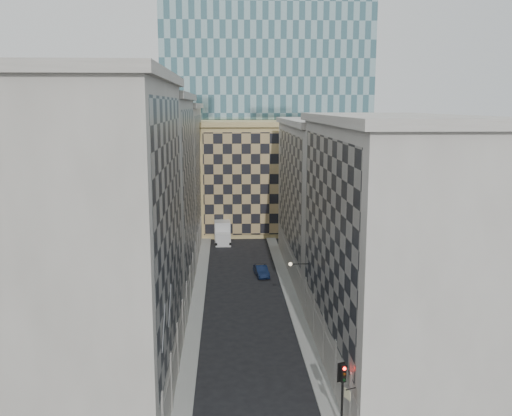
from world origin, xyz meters
name	(u,v)px	position (x,y,z in m)	size (l,w,h in m)	color
sidewalk_west	(197,305)	(-5.25, 30.00, 0.07)	(1.50, 100.00, 0.15)	#999994
sidewalk_east	(293,303)	(5.25, 30.00, 0.07)	(1.50, 100.00, 0.15)	#999994
bldg_left_a	(103,241)	(-10.88, 11.00, 11.82)	(10.80, 22.80, 23.70)	#9E988E
bldg_left_b	(145,199)	(-10.88, 33.00, 11.32)	(10.80, 22.80, 22.70)	#9B9990
bldg_left_c	(166,178)	(-10.88, 55.00, 10.83)	(10.80, 22.80, 21.70)	#9E988E
bldg_right_a	(385,244)	(10.88, 15.00, 10.32)	(10.80, 26.80, 20.70)	#ABA59D
bldg_right_b	(327,197)	(10.89, 42.00, 9.85)	(10.80, 28.80, 19.70)	#ABA59D
tan_block	(249,176)	(2.00, 67.90, 9.44)	(16.80, 14.80, 18.80)	tan
church_tower	(235,76)	(0.00, 82.00, 26.95)	(7.20, 7.20, 51.50)	#2A2421
flagpoles_left	(167,316)	(-5.90, 6.00, 8.00)	(0.10, 6.33, 2.33)	gray
bracket_lamp	(292,264)	(4.38, 24.00, 6.20)	(1.98, 0.36, 0.36)	black
traffic_light	(343,382)	(5.53, 5.08, 3.51)	(0.58, 0.58, 4.69)	black
box_truck	(222,233)	(-2.62, 58.90, 1.44)	(2.70, 6.14, 3.32)	silver
dark_car	(261,271)	(2.41, 40.31, 0.68)	(1.45, 4.15, 1.37)	#0E1A36
shop_sign	(348,394)	(5.42, 3.00, 3.84)	(0.68, 0.59, 0.69)	black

